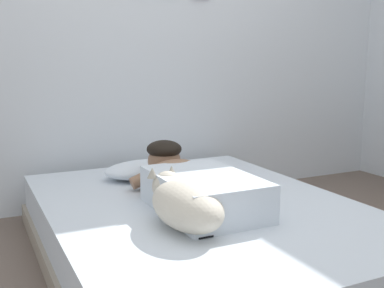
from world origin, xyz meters
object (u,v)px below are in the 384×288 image
object	(u,v)px
bed	(201,232)
cell_phone	(199,232)
person_lying	(192,183)
dog	(184,203)
coffee_cup	(188,173)
pillow	(146,169)

from	to	relation	value
bed	cell_phone	distance (m)	0.45
person_lying	cell_phone	size ratio (longest dim) A/B	6.57
person_lying	cell_phone	xyz separation A→B (m)	(-0.15, -0.39, -0.10)
dog	coffee_cup	xyz separation A→B (m)	(0.37, 0.74, -0.07)
bed	coffee_cup	size ratio (longest dim) A/B	16.53
pillow	coffee_cup	distance (m)	0.26
person_lying	bed	bearing A→B (deg)	-28.07
pillow	person_lying	size ratio (longest dim) A/B	0.57
pillow	person_lying	bearing A→B (deg)	-87.44
cell_phone	pillow	bearing A→B (deg)	82.58
coffee_cup	person_lying	bearing A→B (deg)	-113.40
bed	coffee_cup	xyz separation A→B (m)	(0.16, 0.48, 0.19)
pillow	dog	distance (m)	0.89
bed	coffee_cup	bearing A→B (deg)	71.87
bed	cell_phone	size ratio (longest dim) A/B	14.76
person_lying	cell_phone	bearing A→B (deg)	-111.58
pillow	cell_phone	xyz separation A→B (m)	(-0.13, -0.98, -0.05)
person_lying	coffee_cup	bearing A→B (deg)	66.60
dog	coffee_cup	bearing A→B (deg)	63.42
bed	coffee_cup	world-z (taller)	coffee_cup
bed	person_lying	distance (m)	0.26
bed	dog	world-z (taller)	dog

